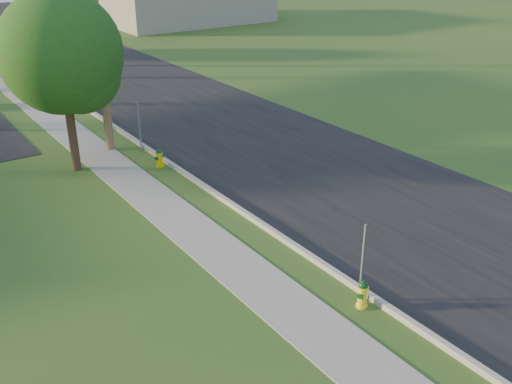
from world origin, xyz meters
The scene contains 11 objects.
road centered at (4.50, 10.00, 0.01)m, with size 8.00×120.00×0.02m, color black.
curb centered at (0.50, 10.00, 0.07)m, with size 0.15×120.00×0.15m, color #A29F93.
sidewalk centered at (-1.25, 10.00, 0.01)m, with size 1.50×120.00×0.03m, color gray.
utility_pole_mid centered at (-0.60, 17.00, 4.95)m, with size 1.40×0.32×9.80m.
sign_post_near centered at (0.25, 4.20, 1.00)m, with size 0.05×0.04×2.00m, color gray.
sign_post_mid centered at (0.25, 16.00, 1.00)m, with size 0.05×0.04×2.00m, color gray.
sign_post_far centered at (0.25, 28.20, 1.00)m, with size 0.05×0.04×2.00m, color gray.
tree_verge centered at (-2.28, 15.67, 3.97)m, with size 4.07×4.07×6.17m.
hydrant_near centered at (0.12, 3.99, 0.35)m, with size 0.36×0.33×0.71m.
hydrant_mid centered at (0.15, 14.24, 0.35)m, with size 0.37×0.33×0.71m.
hydrant_far centered at (-0.05, 28.02, 0.34)m, with size 0.35×0.32×0.69m.
Camera 1 is at (-8.00, -3.35, 7.84)m, focal length 40.00 mm.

